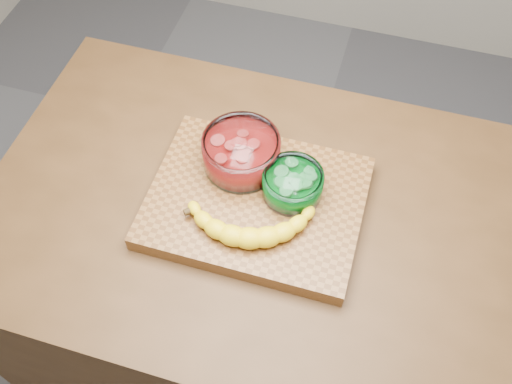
# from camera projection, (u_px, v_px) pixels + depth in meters

# --- Properties ---
(ground) EXTENTS (3.50, 3.50, 0.00)m
(ground) POSITION_uv_depth(u_px,v_px,m) (256.00, 347.00, 1.98)
(ground) COLOR #59595E
(ground) RESTS_ON ground
(counter) EXTENTS (1.20, 0.80, 0.90)m
(counter) POSITION_uv_depth(u_px,v_px,m) (256.00, 294.00, 1.61)
(counter) COLOR #492E16
(counter) RESTS_ON ground
(cutting_board) EXTENTS (0.45, 0.35, 0.04)m
(cutting_board) POSITION_uv_depth(u_px,v_px,m) (256.00, 203.00, 1.22)
(cutting_board) COLOR brown
(cutting_board) RESTS_ON counter
(bowl_red) EXTENTS (0.17, 0.17, 0.08)m
(bowl_red) POSITION_uv_depth(u_px,v_px,m) (241.00, 153.00, 1.22)
(bowl_red) COLOR white
(bowl_red) RESTS_ON cutting_board
(bowl_green) EXTENTS (0.13, 0.13, 0.06)m
(bowl_green) POSITION_uv_depth(u_px,v_px,m) (293.00, 184.00, 1.19)
(bowl_green) COLOR white
(bowl_green) RESTS_ON cutting_board
(banana) EXTENTS (0.29, 0.16, 0.04)m
(banana) POSITION_uv_depth(u_px,v_px,m) (248.00, 219.00, 1.15)
(banana) COLOR yellow
(banana) RESTS_ON cutting_board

